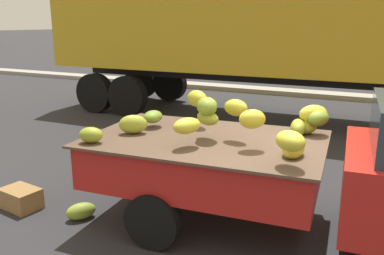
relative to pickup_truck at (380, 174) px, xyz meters
The scene contains 6 objects.
ground 1.29m from the pickup_truck, behind, with size 220.00×220.00×0.00m, color #28282B.
curb_strip 9.62m from the pickup_truck, 95.51° to the left, with size 80.00×0.80×0.16m, color gray.
pickup_truck is the anchor object (origin of this frame).
semi_trailer 6.47m from the pickup_truck, 116.27° to the left, with size 12.05×2.84×3.95m.
fallen_banana_bunch_near_tailgate 3.58m from the pickup_truck, 165.74° to the right, with size 0.38×0.22×0.21m, color olive.
produce_crate 4.50m from the pickup_truck, 167.35° to the right, with size 0.52×0.36×0.27m, color olive.
Camera 1 is at (0.90, -4.36, 2.45)m, focal length 37.78 mm.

